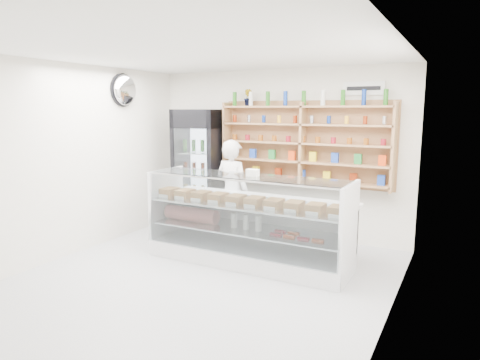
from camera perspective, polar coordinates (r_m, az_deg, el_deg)
The scene contains 8 objects.
room at distance 5.14m, azimuth -5.98°, elevation 1.09°, with size 5.00×5.00×5.00m.
display_counter at distance 6.06m, azimuth 1.10°, elevation -7.79°, with size 2.87×0.86×1.25m.
shop_worker at distance 6.82m, azimuth -1.03°, elevation -1.61°, with size 0.61×0.40×1.67m, color silver.
drinks_cooler at distance 7.69m, azimuth -5.41°, elevation 1.40°, with size 0.87×0.85×2.14m.
wall_shelving at distance 6.98m, azimuth 8.36°, elevation 4.84°, with size 2.84×0.28×1.33m.
potted_plant at distance 7.35m, azimuth 1.12°, elevation 10.94°, with size 0.15×0.12×0.28m, color #1E6626.
security_mirror at distance 7.39m, azimuth -15.06°, elevation 11.51°, with size 0.15×0.50×0.50m, color silver.
wall_sign at distance 6.84m, azimuth 16.17°, elevation 11.65°, with size 0.62×0.03×0.20m, color white.
Camera 1 is at (2.86, -4.20, 2.14)m, focal length 32.00 mm.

